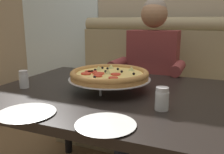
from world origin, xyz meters
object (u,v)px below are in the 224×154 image
(shaker_parmesan, at_px, (24,81))
(plate_near_right, at_px, (106,123))
(dining_table, at_px, (118,105))
(pizza, at_px, (109,75))
(plate_near_left, at_px, (27,111))
(diner_main, at_px, (150,70))
(shaker_pepper_flakes, at_px, (162,100))
(booth_bench, at_px, (155,98))

(shaker_parmesan, xyz_separation_m, plate_near_right, (0.63, -0.29, -0.03))
(dining_table, bearing_deg, pizza, 162.88)
(shaker_parmesan, bearing_deg, plate_near_left, -46.73)
(plate_near_right, bearing_deg, diner_main, 95.74)
(dining_table, relative_size, shaker_parmesan, 13.72)
(diner_main, distance_m, shaker_pepper_flakes, 0.92)
(diner_main, relative_size, pizza, 2.86)
(booth_bench, xyz_separation_m, shaker_pepper_flakes, (0.27, -1.15, 0.37))
(shaker_parmesan, bearing_deg, diner_main, 57.93)
(dining_table, distance_m, plate_near_left, 0.50)
(dining_table, distance_m, shaker_pepper_flakes, 0.34)
(shaker_parmesan, bearing_deg, pizza, 17.57)
(plate_near_left, relative_size, plate_near_right, 1.06)
(dining_table, height_order, plate_near_right, plate_near_right)
(pizza, bearing_deg, plate_near_left, -111.02)
(dining_table, height_order, diner_main, diner_main)
(dining_table, relative_size, shaker_pepper_flakes, 13.74)
(plate_near_right, bearing_deg, pizza, 111.47)
(booth_bench, bearing_deg, plate_near_right, -85.31)
(booth_bench, bearing_deg, dining_table, -90.00)
(pizza, distance_m, shaker_pepper_flakes, 0.38)
(dining_table, relative_size, pizza, 3.07)
(dining_table, xyz_separation_m, pizza, (-0.06, 0.02, 0.16))
(booth_bench, relative_size, plate_near_right, 7.31)
(shaker_parmesan, height_order, plate_near_left, shaker_parmesan)
(shaker_pepper_flakes, xyz_separation_m, plate_near_left, (-0.50, -0.26, -0.03))
(booth_bench, bearing_deg, pizza, -93.40)
(pizza, xyz_separation_m, shaker_parmesan, (-0.46, -0.15, -0.04))
(diner_main, relative_size, plate_near_right, 5.65)
(plate_near_left, distance_m, plate_near_right, 0.34)
(diner_main, xyz_separation_m, plate_near_right, (0.11, -1.12, 0.02))
(dining_table, relative_size, plate_near_right, 6.06)
(shaker_pepper_flakes, xyz_separation_m, plate_near_right, (-0.16, -0.24, -0.03))
(diner_main, bearing_deg, pizza, -94.83)
(booth_bench, height_order, diner_main, diner_main)
(shaker_parmesan, distance_m, shaker_pepper_flakes, 0.79)
(booth_bench, distance_m, shaker_pepper_flakes, 1.23)
(booth_bench, distance_m, dining_table, 1.00)
(shaker_pepper_flakes, bearing_deg, plate_near_left, -152.70)
(shaker_pepper_flakes, height_order, plate_near_left, shaker_pepper_flakes)
(plate_near_right, bearing_deg, shaker_parmesan, 155.69)
(shaker_parmesan, relative_size, plate_near_right, 0.44)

